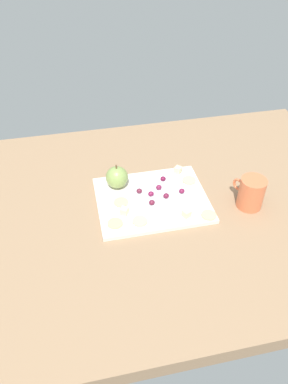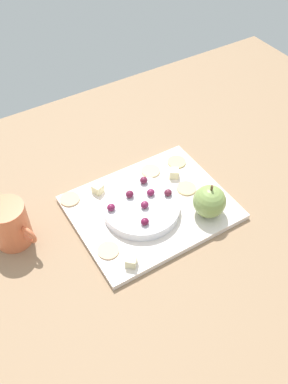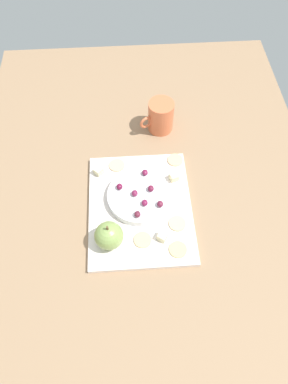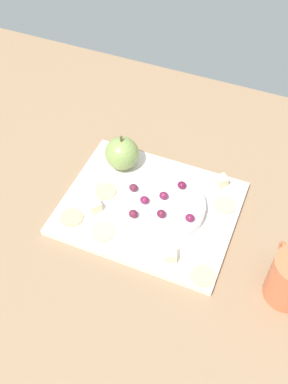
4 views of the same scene
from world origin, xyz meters
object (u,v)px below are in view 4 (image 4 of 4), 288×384
Objects in this scene: grape_6 at (190,218)px; grape_2 at (145,200)px; cheese_cube_0 at (95,206)px; cracker_3 at (105,191)px; grape_3 at (161,214)px; platter at (150,208)px; cracker_2 at (103,232)px; apple_whole at (122,153)px; grape_0 at (134,188)px; cracker_1 at (72,218)px; cracker_4 at (225,205)px; cheese_cube_2 at (171,256)px; cracker_0 at (203,276)px; grape_5 at (182,185)px; grape_1 at (133,214)px; cheese_cube_1 at (222,181)px; serving_dish at (162,206)px; grape_4 at (164,196)px.

grape_2 is at bearing -5.08° from grape_6.
cheese_cube_0 is 1.20× the size of grape_2.
cracker_3 is 13.53cm from grape_3.
cracker_2 reaches higher than platter.
apple_whole is 8.98cm from grape_0.
cracker_1 is 29.48cm from cracker_4.
grape_2 is (8.44, -8.44, 1.80)cm from cheese_cube_2.
cracker_0 is (-14.20, 10.70, 0.83)cm from platter.
grape_2 is (-4.97, -7.87, 2.64)cm from cracker_2.
grape_5 is (9.56, -15.75, 2.65)cm from cracker_0.
cheese_cube_2 is 0.48× the size of cracker_0.
cracker_4 is at bearing -122.41° from grape_6.
cracker_0 is at bearing 122.48° from grape_6.
grape_1 is (9.07, -4.60, 1.86)cm from cheese_cube_2.
grape_1 is at bearing 76.09° from platter.
grape_5 is at bearing -160.12° from cracker_3.
cheese_cube_2 reaches higher than cracker_1.
grape_2 is at bearing -99.25° from grape_1.
grape_3 reaches higher than grape_0.
cheese_cube_1 is at bearing -99.38° from cheese_cube_2.
cracker_4 is 2.49× the size of grape_2.
apple_whole reaches higher than cracker_2.
cheese_cube_1 is 20.51cm from cheese_cube_2.
grape_5 is at bearing -132.59° from platter.
cracker_3 is (11.94, 0.17, -0.86)cm from serving_dish.
cracker_1 and cracker_2 have the same top height.
grape_4 is (11.10, 4.44, 2.68)cm from cracker_4.
cheese_cube_1 is at bearing -101.51° from grape_6.
cheese_cube_2 is (-5.33, 9.67, -0.02)cm from serving_dish.
apple_whole reaches higher than platter.
grape_2 and grape_6 have the same top height.
grape_6 is at bearing -95.79° from cheese_cube_2.
grape_6 is (-17.91, 9.82, -0.63)cm from apple_whole.
cracker_2 is (13.41, -0.57, -0.84)cm from cheese_cube_2.
apple_whole is at bearing -28.73° from grape_6.
serving_dish is 7.91× the size of cheese_cube_1.
apple_whole is 12.53cm from grape_2.
platter is at bearing -103.91° from grape_1.
grape_4 reaches higher than cheese_cube_0.
cheese_cube_0 is 1.20× the size of grape_0.
serving_dish is 6.52cm from grape_0.
serving_dish is 2.37× the size of apple_whole.
serving_dish is at bearing -61.12° from cheese_cube_2.
serving_dish reaches higher than cracker_1.
grape_0 is at bearing -66.89° from grape_1.
cracker_0 is 2.49× the size of grape_0.
grape_6 is (-0.77, -7.62, 1.80)cm from cheese_cube_2.
grape_2 reaches higher than cracker_1.
cheese_cube_2 is at bearing 176.63° from cracker_1.
cracker_4 is at bearing -144.08° from grape_1.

